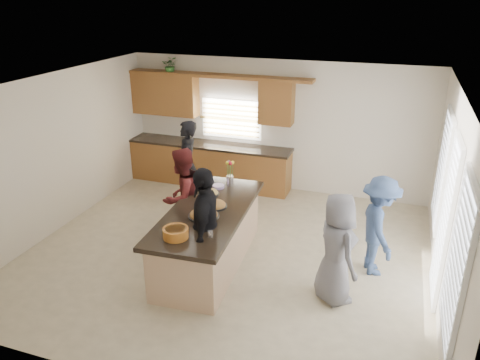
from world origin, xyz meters
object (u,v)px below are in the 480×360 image
at_px(woman_left_back, 187,165).
at_px(woman_right_back, 379,226).
at_px(woman_left_mid, 182,197).
at_px(island, 209,238).
at_px(woman_left_front, 205,227).
at_px(salad_bowl, 176,232).
at_px(woman_right_front, 337,249).

xyz_separation_m(woman_left_back, woman_right_back, (3.74, -1.24, -0.10)).
distance_m(woman_left_back, woman_left_mid, 1.45).
xyz_separation_m(island, woman_left_front, (0.15, -0.46, 0.46)).
xyz_separation_m(salad_bowl, woman_right_back, (2.62, 1.56, -0.24)).
distance_m(woman_left_back, woman_left_front, 2.69).
relative_size(woman_left_mid, woman_right_back, 1.08).
height_order(island, woman_left_front, woman_left_front).
xyz_separation_m(island, woman_right_back, (2.53, 0.62, 0.34)).
distance_m(salad_bowl, woman_right_back, 3.06).
bearing_deg(woman_right_front, woman_left_mid, 37.40).
distance_m(woman_left_back, woman_right_back, 3.95).
relative_size(salad_bowl, woman_left_front, 0.19).
bearing_deg(salad_bowl, woman_right_back, 30.78).
distance_m(island, salad_bowl, 1.11).
distance_m(woman_left_mid, woman_left_front, 1.28).
bearing_deg(woman_left_front, island, -175.12).
xyz_separation_m(salad_bowl, woman_left_back, (-1.13, 2.80, -0.14)).
height_order(island, woman_left_mid, woman_left_mid).
bearing_deg(salad_bowl, woman_right_front, 17.10).
distance_m(woman_left_front, woman_right_front, 1.89).
relative_size(salad_bowl, woman_right_front, 0.22).
bearing_deg(woman_left_back, woman_right_front, 37.95).
bearing_deg(woman_left_front, salad_bowl, -39.62).
bearing_deg(woman_left_mid, woman_left_front, 57.05).
bearing_deg(island, woman_right_front, -11.44).
bearing_deg(salad_bowl, woman_left_mid, 112.42).
distance_m(woman_left_back, woman_right_front, 3.89).
bearing_deg(woman_right_back, island, 85.43).
distance_m(woman_left_mid, woman_right_front, 2.83).
bearing_deg(woman_right_front, woman_left_back, 20.25).
xyz_separation_m(woman_left_front, woman_right_back, (2.38, 1.08, -0.12)).
height_order(island, woman_right_front, woman_right_front).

